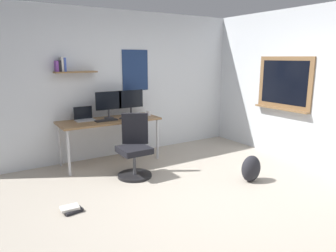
{
  "coord_description": "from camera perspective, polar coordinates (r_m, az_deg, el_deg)",
  "views": [
    {
      "loc": [
        -2.33,
        -2.87,
        1.79
      ],
      "look_at": [
        -0.06,
        0.71,
        0.85
      ],
      "focal_mm": 33.41,
      "sensor_mm": 36.0,
      "label": 1
    }
  ],
  "objects": [
    {
      "name": "monitor_secondary",
      "position": [
        5.61,
        -6.78,
        4.55
      ],
      "size": [
        0.46,
        0.17,
        0.46
      ],
      "color": "#38383D",
      "rests_on": "desk"
    },
    {
      "name": "laptop",
      "position": [
        5.39,
        -15.03,
        1.56
      ],
      "size": [
        0.31,
        0.21,
        0.23
      ],
      "color": "#ADAFB5",
      "rests_on": "desk"
    },
    {
      "name": "monitor_primary",
      "position": [
        5.45,
        -10.78,
        4.18
      ],
      "size": [
        0.46,
        0.17,
        0.46
      ],
      "color": "#38383D",
      "rests_on": "desk"
    },
    {
      "name": "book_stack_on_floor",
      "position": [
        3.98,
        -17.22,
        -14.31
      ],
      "size": [
        0.25,
        0.19,
        0.07
      ],
      "color": "black",
      "rests_on": "ground"
    },
    {
      "name": "desk",
      "position": [
        5.39,
        -10.63,
        0.46
      ],
      "size": [
        1.68,
        0.66,
        0.75
      ],
      "color": "olive",
      "rests_on": "ground"
    },
    {
      "name": "computer_mouse",
      "position": [
        5.37,
        -8.4,
        1.42
      ],
      "size": [
        0.1,
        0.06,
        0.03
      ],
      "primitive_type": "ellipsoid",
      "color": "#262628",
      "rests_on": "desk"
    },
    {
      "name": "ground_plane",
      "position": [
        4.1,
        6.2,
        -13.43
      ],
      "size": [
        5.2,
        5.2,
        0.0
      ],
      "primitive_type": "plane",
      "color": "#ADA393",
      "rests_on": "ground"
    },
    {
      "name": "coffee_mug",
      "position": [
        5.65,
        -3.56,
        2.37
      ],
      "size": [
        0.08,
        0.08,
        0.09
      ],
      "primitive_type": "cylinder",
      "color": "silver",
      "rests_on": "desk"
    },
    {
      "name": "wall_back",
      "position": [
        5.82,
        -8.78,
        7.53
      ],
      "size": [
        5.0,
        0.3,
        2.6
      ],
      "color": "silver",
      "rests_on": "ground"
    },
    {
      "name": "wall_right",
      "position": [
        5.6,
        26.49,
        6.18
      ],
      "size": [
        0.22,
        5.0,
        2.6
      ],
      "color": "silver",
      "rests_on": "ground"
    },
    {
      "name": "backpack",
      "position": [
        4.76,
        14.91,
        -7.52
      ],
      "size": [
        0.32,
        0.22,
        0.39
      ],
      "primitive_type": "ellipsoid",
      "color": "#232328",
      "rests_on": "ground"
    },
    {
      "name": "keyboard",
      "position": [
        5.27,
        -11.17,
        1.02
      ],
      "size": [
        0.37,
        0.13,
        0.02
      ],
      "primitive_type": "cube",
      "color": "black",
      "rests_on": "desk"
    },
    {
      "name": "office_chair",
      "position": [
        4.79,
        -6.12,
        -4.34
      ],
      "size": [
        0.55,
        0.57,
        0.95
      ],
      "color": "black",
      "rests_on": "ground"
    }
  ]
}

